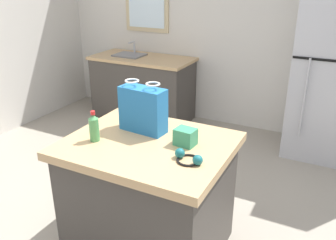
% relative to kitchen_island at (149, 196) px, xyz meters
% --- Properties ---
extents(back_wall, '(5.47, 0.13, 2.68)m').
position_rel_kitchen_island_xyz_m(back_wall, '(-0.07, 2.66, 0.89)').
color(back_wall, silver).
rests_on(back_wall, ground).
extents(kitchen_island, '(1.12, 0.92, 0.89)m').
position_rel_kitchen_island_xyz_m(kitchen_island, '(0.00, 0.00, 0.00)').
color(kitchen_island, '#423D38').
rests_on(kitchen_island, ground).
extents(refrigerator, '(0.80, 0.72, 1.87)m').
position_rel_kitchen_island_xyz_m(refrigerator, '(1.00, 2.25, 0.49)').
color(refrigerator, '#B7B7BC').
rests_on(refrigerator, ground).
extents(sink_counter, '(1.40, 0.68, 1.07)m').
position_rel_kitchen_island_xyz_m(sink_counter, '(-1.41, 2.26, 0.00)').
color(sink_counter, '#423D38').
rests_on(sink_counter, ground).
extents(shopping_bag, '(0.35, 0.17, 0.37)m').
position_rel_kitchen_island_xyz_m(shopping_bag, '(-0.12, 0.15, 0.61)').
color(shopping_bag, '#236BAD').
rests_on(shopping_bag, kitchen_island).
extents(small_box, '(0.14, 0.12, 0.12)m').
position_rel_kitchen_island_xyz_m(small_box, '(0.24, 0.07, 0.50)').
color(small_box, '#388E66').
rests_on(small_box, kitchen_island).
extents(bottle, '(0.07, 0.07, 0.22)m').
position_rel_kitchen_island_xyz_m(bottle, '(-0.33, -0.15, 0.54)').
color(bottle, '#4C9956').
rests_on(bottle, kitchen_island).
extents(ear_defenders, '(0.20, 0.18, 0.06)m').
position_rel_kitchen_island_xyz_m(ear_defenders, '(0.36, -0.12, 0.46)').
color(ear_defenders, black).
rests_on(ear_defenders, kitchen_island).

